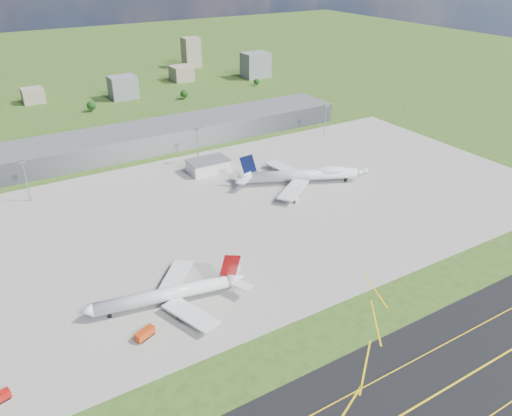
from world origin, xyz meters
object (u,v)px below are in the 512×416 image
airliner_red_twin (169,294)px  van_white_far (365,171)px  crash_tender (0,398)px  fire_truck (145,334)px  tug_yellow (174,266)px  van_white_near (296,200)px  airliner_blue_quad (304,175)px

airliner_red_twin → van_white_far: size_ratio=13.01×
crash_tender → fire_truck: bearing=-10.3°
crash_tender → tug_yellow: crash_tender is taller
airliner_red_twin → van_white_near: 112.58m
airliner_red_twin → fire_truck: 21.84m
airliner_red_twin → van_white_far: airliner_red_twin is taller
airliner_red_twin → tug_yellow: bearing=-105.5°
van_white_far → fire_truck: bearing=177.8°
fire_truck → van_white_near: 133.53m
fire_truck → van_white_far: fire_truck is taller
fire_truck → crash_tender: fire_truck is taller
fire_truck → airliner_blue_quad: bearing=8.8°
fire_truck → van_white_near: (116.66, 64.96, -0.54)m
fire_truck → van_white_far: 196.61m
fire_truck → van_white_far: bearing=-0.0°
airliner_blue_quad → fire_truck: size_ratio=8.80×
van_white_near → crash_tender: bearing=124.9°
fire_truck → crash_tender: bearing=162.0°
airliner_red_twin → van_white_near: airliner_red_twin is taller
airliner_blue_quad → van_white_far: bearing=15.1°
crash_tender → van_white_near: size_ratio=1.30×
crash_tender → van_white_far: size_ratio=1.31×
airliner_red_twin → crash_tender: 70.40m
van_white_far → van_white_near: bearing=164.8°
fire_truck → tug_yellow: (28.15, 38.43, -0.94)m
airliner_red_twin → van_white_near: bearing=-142.4°
airliner_red_twin → airliner_blue_quad: 138.62m
airliner_blue_quad → fire_truck: (-136.09, -83.85, -4.15)m
airliner_blue_quad → fire_truck: 159.91m
crash_tender → airliner_red_twin: bearing=0.2°
airliner_blue_quad → van_white_far: 46.06m
crash_tender → tug_yellow: size_ratio=1.83×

